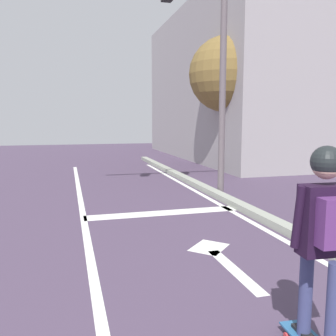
{
  "coord_description": "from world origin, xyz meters",
  "views": [
    {
      "loc": [
        -0.55,
        1.23,
        1.86
      ],
      "look_at": [
        0.94,
        6.61,
        1.12
      ],
      "focal_mm": 38.8,
      "sensor_mm": 36.0,
      "label": 1
    }
  ],
  "objects": [
    {
      "name": "stop_bar",
      "position": [
        1.25,
        8.12,
        0.0
      ],
      "size": [
        3.11,
        0.4,
        0.01
      ],
      "primitive_type": "cube",
      "color": "silver",
      "rests_on": "ground"
    },
    {
      "name": "building_block",
      "position": [
        10.09,
        18.12,
        3.58
      ],
      "size": [
        10.57,
        12.73,
        7.15
      ],
      "primitive_type": "cube",
      "color": "gray",
      "rests_on": "ground"
    },
    {
      "name": "traffic_signal_mast",
      "position": [
        2.08,
        9.62,
        3.91
      ],
      "size": [
        4.3,
        0.34,
        5.49
      ],
      "color": "#5E5558",
      "rests_on": "ground"
    },
    {
      "name": "lane_line_center",
      "position": [
        -0.31,
        6.0,
        0.0
      ],
      "size": [
        0.12,
        20.0,
        0.01
      ],
      "primitive_type": "cube",
      "color": "silver",
      "rests_on": "ground"
    },
    {
      "name": "roadside_tree",
      "position": [
        5.03,
        13.52,
        3.46
      ],
      "size": [
        2.7,
        2.7,
        4.84
      ],
      "color": "brown",
      "rests_on": "ground"
    },
    {
      "name": "curb_strip",
      "position": [
        2.9,
        6.0,
        0.07
      ],
      "size": [
        0.24,
        24.0,
        0.14
      ],
      "primitive_type": "cube",
      "color": "gray",
      "rests_on": "ground"
    },
    {
      "name": "lane_arrow_stem",
      "position": [
        1.4,
        5.17,
        0.0
      ],
      "size": [
        0.16,
        1.4,
        0.01
      ],
      "primitive_type": "cube",
      "color": "silver",
      "rests_on": "ground"
    },
    {
      "name": "lane_arrow_head",
      "position": [
        1.4,
        6.02,
        0.0
      ],
      "size": [
        0.71,
        0.71,
        0.01
      ],
      "primitive_type": "cube",
      "rotation": [
        0.0,
        0.0,
        0.79
      ],
      "color": "silver",
      "rests_on": "ground"
    },
    {
      "name": "lane_line_curbside",
      "position": [
        2.65,
        6.0,
        0.0
      ],
      "size": [
        0.12,
        20.0,
        0.01
      ],
      "primitive_type": "cube",
      "color": "silver",
      "rests_on": "ground"
    },
    {
      "name": "skater",
      "position": [
        1.28,
        3.45,
        1.08
      ],
      "size": [
        0.44,
        0.6,
        1.59
      ],
      "color": "navy",
      "rests_on": "skateboard"
    }
  ]
}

